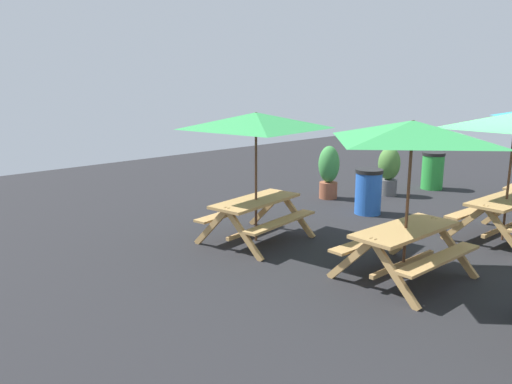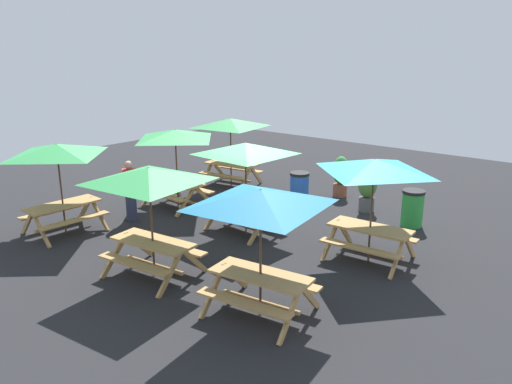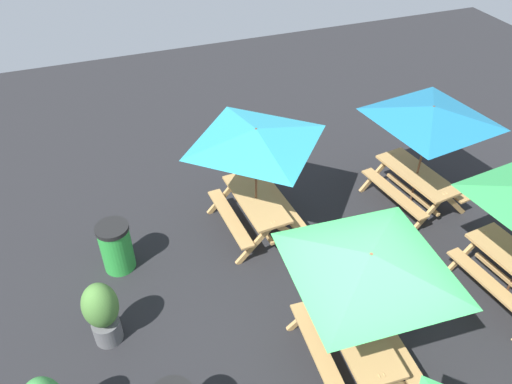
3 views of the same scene
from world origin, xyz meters
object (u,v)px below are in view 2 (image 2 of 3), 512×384
object	(u,v)px
trash_bin_blue	(299,188)
person_standing	(130,189)
picnic_table_0	(230,128)
picnic_table_5	(57,156)
picnic_table_3	(246,155)
potted_plant_0	(341,175)
picnic_table_4	(149,183)
picnic_table_6	(175,140)
picnic_table_1	(374,173)
potted_plant_1	(367,189)
picnic_table_2	(261,207)
trash_bin_green	(412,208)

from	to	relation	value
trash_bin_blue	person_standing	xyz separation A→B (m)	(-2.69, -4.14, 0.39)
picnic_table_0	picnic_table_5	distance (m)	6.12
picnic_table_5	picnic_table_3	bearing A→B (deg)	-45.69
potted_plant_0	person_standing	distance (m)	6.52
picnic_table_4	picnic_table_6	xyz separation A→B (m)	(-3.17, 3.53, 0.00)
picnic_table_1	picnic_table_3	world-z (taller)	same
picnic_table_5	potted_plant_0	distance (m)	8.34
picnic_table_6	potted_plant_0	size ratio (longest dim) A/B	1.80
trash_bin_blue	potted_plant_1	world-z (taller)	potted_plant_1
picnic_table_4	picnic_table_3	bearing A→B (deg)	87.81
picnic_table_2	picnic_table_5	size ratio (longest dim) A/B	1.20
picnic_table_5	trash_bin_green	bearing A→B (deg)	-44.49
picnic_table_3	potted_plant_1	bearing A→B (deg)	67.43
trash_bin_green	picnic_table_2	bearing A→B (deg)	-92.47
picnic_table_2	person_standing	bearing A→B (deg)	156.40
picnic_table_2	potted_plant_1	xyz separation A→B (m)	(-1.26, 6.48, -1.33)
picnic_table_3	picnic_table_5	size ratio (longest dim) A/B	1.21
picnic_table_2	potted_plant_0	size ratio (longest dim) A/B	2.17
picnic_table_5	potted_plant_0	bearing A→B (deg)	-24.32
picnic_table_2	potted_plant_0	bearing A→B (deg)	101.90
picnic_table_4	potted_plant_0	distance (m)	7.60
picnic_table_1	picnic_table_3	xyz separation A→B (m)	(-3.32, -0.32, 0.00)
picnic_table_4	person_standing	distance (m)	3.81
picnic_table_3	trash_bin_blue	bearing A→B (deg)	98.07
picnic_table_4	picnic_table_5	xyz separation A→B (m)	(-3.73, 0.18, 0.00)
picnic_table_6	picnic_table_5	bearing A→B (deg)	-97.15
picnic_table_3	trash_bin_blue	xyz separation A→B (m)	(-0.22, 2.75, -1.49)
trash_bin_green	person_standing	size ratio (longest dim) A/B	0.59
picnic_table_1	picnic_table_2	size ratio (longest dim) A/B	0.83
picnic_table_6	trash_bin_blue	size ratio (longest dim) A/B	2.38
picnic_table_4	picnic_table_5	bearing A→B (deg)	170.81
trash_bin_green	potted_plant_0	bearing A→B (deg)	156.94
picnic_table_0	potted_plant_1	world-z (taller)	picnic_table_0
picnic_table_2	picnic_table_1	bearing A→B (deg)	75.55
trash_bin_green	potted_plant_1	distance (m)	1.58
trash_bin_blue	person_standing	bearing A→B (deg)	-123.02
picnic_table_1	picnic_table_5	bearing A→B (deg)	-157.46
picnic_table_0	picnic_table_2	xyz separation A→B (m)	(6.20, -6.12, 0.00)
trash_bin_blue	potted_plant_0	distance (m)	1.61
picnic_table_0	picnic_table_4	size ratio (longest dim) A/B	1.00
picnic_table_3	potted_plant_0	distance (m)	4.46
trash_bin_blue	trash_bin_green	bearing A→B (deg)	4.78
picnic_table_6	potted_plant_1	bearing A→B (deg)	36.63
picnic_table_0	picnic_table_2	size ratio (longest dim) A/B	1.00
picnic_table_5	potted_plant_1	xyz separation A→B (m)	(5.17, 6.48, -1.33)
picnic_table_0	picnic_table_2	world-z (taller)	same
picnic_table_4	trash_bin_blue	distance (m)	6.18
person_standing	picnic_table_5	bearing A→B (deg)	14.38
picnic_table_4	picnic_table_6	bearing A→B (deg)	125.45
picnic_table_5	picnic_table_0	bearing A→B (deg)	1.13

